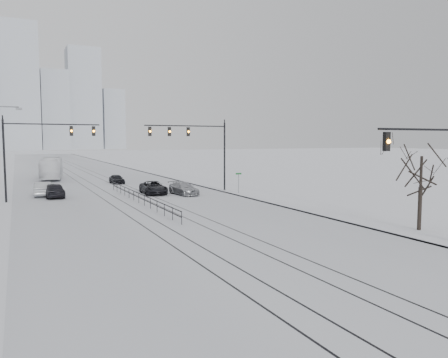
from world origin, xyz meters
TOP-DOWN VIEW (x-y plane):
  - ground at (0.00, 0.00)m, footprint 500.00×500.00m
  - road at (0.00, 60.00)m, footprint 22.00×260.00m
  - sidewalk_east at (13.50, 60.00)m, footprint 5.00×260.00m
  - curb at (11.05, 60.00)m, footprint 0.10×260.00m
  - tram_rails at (-0.00, 40.00)m, footprint 5.30×180.00m
  - skyline at (5.02, 273.63)m, footprint 96.00×48.00m
  - traffic_mast_near at (10.79, 6.00)m, footprint 6.10×0.37m
  - traffic_mast_ne at (8.15, 34.99)m, footprint 9.60×0.37m
  - traffic_mast_nw at (-8.52, 36.00)m, footprint 9.10×0.37m
  - bare_tree at (13.20, 9.00)m, footprint 4.40×4.40m
  - median_fence at (0.00, 30.00)m, footprint 0.06×24.00m
  - street_sign at (11.80, 32.00)m, footprint 0.70×0.06m
  - sedan_sb_inner at (-7.03, 37.62)m, footprint 2.11×4.71m
  - sedan_sb_outer at (-7.96, 39.63)m, footprint 2.18×4.80m
  - sedan_nb_front at (3.22, 36.09)m, footprint 2.69×5.29m
  - sedan_nb_right at (6.08, 34.12)m, footprint 2.51×4.97m
  - sedan_nb_far at (2.00, 49.75)m, footprint 1.75×3.80m
  - box_truck at (-5.64, 60.54)m, footprint 4.23×12.22m

SIDE VIEW (x-z plane):
  - ground at x=0.00m, z-range 0.00..0.00m
  - road at x=0.00m, z-range 0.00..0.02m
  - tram_rails at x=0.00m, z-range 0.02..0.03m
  - curb at x=11.05m, z-range 0.00..0.12m
  - sidewalk_east at x=13.50m, z-range 0.00..0.16m
  - median_fence at x=0.00m, z-range 0.03..1.03m
  - sedan_nb_far at x=2.00m, z-range 0.00..1.26m
  - sedan_nb_right at x=6.08m, z-range 0.00..1.38m
  - sedan_nb_front at x=3.22m, z-range 0.00..1.43m
  - sedan_sb_outer at x=-7.96m, z-range 0.00..1.53m
  - sedan_sb_inner at x=-7.03m, z-range 0.00..1.57m
  - street_sign at x=11.80m, z-range 0.41..2.81m
  - box_truck at x=-5.64m, z-range 0.00..3.33m
  - bare_tree at x=13.20m, z-range 1.44..7.54m
  - traffic_mast_near at x=10.79m, z-range 1.06..8.06m
  - traffic_mast_nw at x=-8.52m, z-range 1.57..9.57m
  - traffic_mast_ne at x=8.15m, z-range 1.76..9.76m
  - skyline at x=5.02m, z-range -5.35..66.65m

